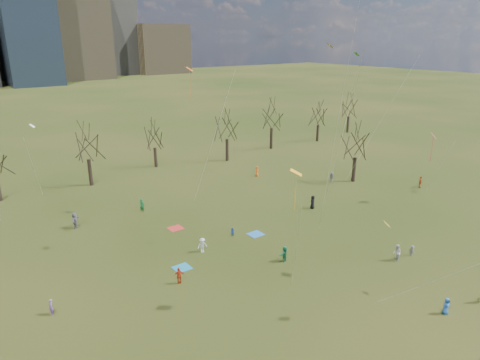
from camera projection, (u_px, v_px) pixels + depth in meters
ground at (321, 291)px, 37.34m from camera, size 500.00×500.00×0.00m
bare_tree_row at (140, 142)px, 63.77m from camera, size 113.04×29.80×9.50m
blanket_teal at (182, 268)px, 41.06m from camera, size 1.60×1.50×0.03m
blanket_navy at (256, 234)px, 48.06m from camera, size 1.60×1.50×0.03m
blanket_crimson at (176, 228)px, 49.55m from camera, size 1.60×1.50×0.03m
person_0 at (446, 306)px, 34.05m from camera, size 0.77×0.57×1.44m
person_3 at (412, 251)px, 43.24m from camera, size 0.42×0.72×1.11m
person_4 at (179, 276)px, 38.24m from camera, size 1.01×0.75×1.59m
person_5 at (284, 254)px, 42.04m from camera, size 1.59×0.99×1.64m
person_6 at (313, 202)px, 55.03m from camera, size 1.02×0.96×1.76m
person_7 at (51, 307)px, 33.95m from camera, size 0.44×0.58×1.40m
person_8 at (232, 232)px, 47.36m from camera, size 0.56×0.63×1.07m
person_9 at (202, 245)px, 43.86m from camera, size 1.09×0.73×1.58m
person_10 at (420, 182)px, 62.62m from camera, size 1.07×0.92×1.73m
person_11 at (75, 220)px, 49.32m from camera, size 1.52×1.79×1.94m
person_12 at (257, 171)px, 67.82m from camera, size 0.72×0.91×1.63m
person_13 at (142, 205)px, 53.98m from camera, size 0.73×0.78×1.79m
person_14 at (397, 253)px, 42.11m from camera, size 1.05×1.07×1.74m
person_15 at (332, 177)px, 65.09m from camera, size 1.11×1.17×1.60m
kites_airborne at (237, 131)px, 40.86m from camera, size 58.31×48.52×31.42m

